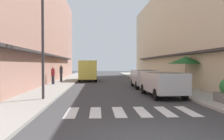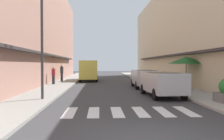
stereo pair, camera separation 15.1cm
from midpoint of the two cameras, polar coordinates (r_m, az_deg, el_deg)
name	(u,v)px [view 1 (the left image)]	position (r m, az deg, el deg)	size (l,w,h in m)	color
ground_plane	(111,85)	(23.06, -0.35, -3.48)	(94.82, 94.82, 0.00)	#38383A
sidewalk_left	(61,84)	(23.29, -12.23, -3.31)	(2.41, 60.34, 0.12)	gray
sidewalk_right	(160,84)	(23.81, 11.27, -3.21)	(2.41, 60.34, 0.12)	#9E998E
building_row_left	(24,25)	(25.46, -20.29, 10.08)	(5.50, 40.79, 11.69)	#A87A6B
building_row_right	(193,30)	(26.24, 18.60, 8.93)	(5.50, 40.79, 10.88)	beige
crosswalk	(130,112)	(9.91, 3.99, -9.89)	(5.20, 2.20, 0.01)	silver
parked_car_near	(162,81)	(14.63, 11.61, -2.66)	(1.97, 4.42, 1.47)	silver
parked_car_mid	(144,77)	(20.04, 7.46, -1.58)	(1.88, 4.30, 1.47)	silver
delivery_van	(88,69)	(27.93, -5.82, 0.24)	(2.03, 5.41, 2.37)	#D8CC4C
street_lamp	(46,31)	(13.18, -15.74, 8.96)	(1.19, 0.28, 5.92)	#38383D
cafe_umbrella	(186,60)	(18.96, 17.00, 2.24)	(2.74, 2.74, 2.42)	#262626
pedestrian_walking_near	(53,75)	(22.74, -14.05, -1.15)	(0.34, 0.34, 1.61)	#282B33
pedestrian_walking_far	(61,73)	(26.01, -12.18, -0.59)	(0.34, 0.34, 1.80)	#282B33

